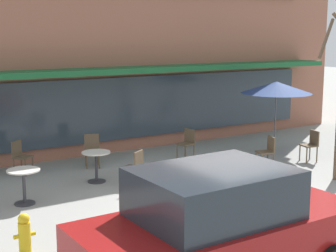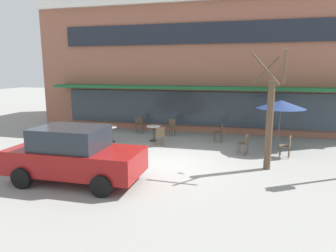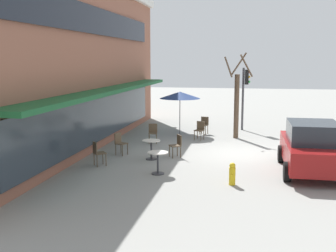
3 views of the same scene
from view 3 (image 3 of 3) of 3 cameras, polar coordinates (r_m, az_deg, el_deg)
name	(u,v)px [view 3 (image 3 of 3)]	position (r m, az deg, el deg)	size (l,w,h in m)	color
ground_plane	(239,154)	(17.60, 9.57, -3.74)	(80.00, 80.00, 0.00)	gray
building_facade	(13,61)	(20.03, -20.25, 8.22)	(19.31, 9.10, 7.52)	#935B47
cafe_table_near_wall	(158,159)	(14.26, -1.39, -4.51)	(0.70, 0.70, 0.76)	#333338
cafe_table_streetside	(151,146)	(16.33, -2.28, -2.77)	(0.70, 0.70, 0.76)	#333338
patio_umbrella_green_folded	(180,95)	(21.76, 1.63, 4.21)	(2.10, 2.10, 2.20)	#4C4C51
cafe_chair_0	(120,142)	(17.21, -6.52, -2.17)	(0.52, 0.52, 0.89)	brown
cafe_chair_1	(177,144)	(16.70, 1.20, -2.46)	(0.55, 0.55, 0.89)	brown
cafe_chair_2	(153,132)	(19.53, -2.06, -0.78)	(0.47, 0.47, 0.89)	brown
cafe_chair_3	(98,152)	(15.53, -9.49, -3.46)	(0.56, 0.56, 0.89)	brown
cafe_chair_4	(200,129)	(20.34, 4.33, -0.41)	(0.50, 0.50, 0.89)	brown
cafe_chair_5	(204,124)	(21.97, 4.92, 0.29)	(0.48, 0.48, 0.89)	brown
parked_sedan	(312,147)	(15.18, 18.91, -2.76)	(4.21, 2.03, 1.76)	maroon
street_tree	(237,101)	(20.83, 9.29, 3.31)	(1.19, 1.42, 4.19)	brown
traffic_light_pole	(245,88)	(23.32, 10.38, 5.06)	(0.26, 0.44, 3.40)	#47474C
fire_hydrant	(232,174)	(13.23, 8.69, -6.41)	(0.36, 0.20, 0.71)	gold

